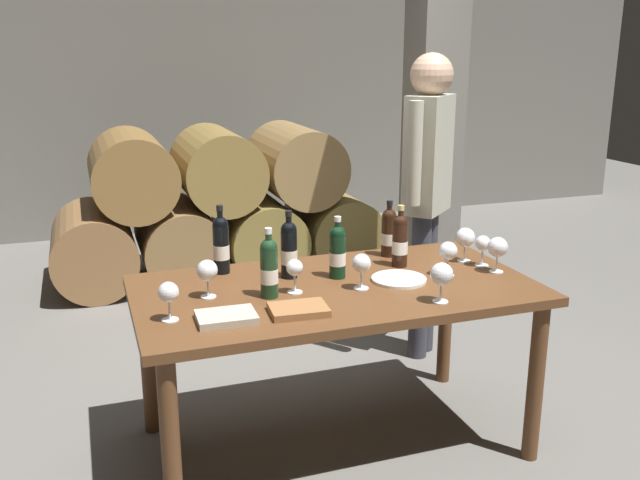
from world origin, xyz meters
name	(u,v)px	position (x,y,z in m)	size (l,w,h in m)	color
ground_plane	(334,443)	(0.00, 0.00, 0.00)	(14.00, 14.00, 0.00)	#66635E
cellar_back_wall	(181,83)	(0.00, 4.20, 1.40)	(10.00, 0.24, 2.80)	slate
barrel_stack	(218,208)	(0.00, 2.60, 0.53)	(2.49, 0.90, 1.15)	olive
stone_pillar	(433,114)	(1.30, 1.60, 1.30)	(0.32, 0.32, 2.60)	slate
dining_table	(335,306)	(0.00, 0.00, 0.67)	(1.70, 0.90, 0.76)	brown
wine_bottle_0	(269,267)	(-0.30, -0.04, 0.89)	(0.07, 0.07, 0.29)	#19381E
wine_bottle_1	(289,249)	(-0.15, 0.17, 0.89)	(0.07, 0.07, 0.30)	black
wine_bottle_2	(337,251)	(0.05, 0.10, 0.88)	(0.07, 0.07, 0.28)	black
wine_bottle_3	(400,240)	(0.38, 0.16, 0.89)	(0.07, 0.07, 0.29)	black
wine_bottle_4	(389,232)	(0.40, 0.33, 0.88)	(0.07, 0.07, 0.28)	black
wine_bottle_5	(221,244)	(-0.42, 0.34, 0.89)	(0.07, 0.07, 0.31)	black
wine_glass_0	(361,264)	(0.09, -0.07, 0.87)	(0.08, 0.08, 0.15)	white
wine_glass_1	(498,248)	(0.75, -0.07, 0.87)	(0.09, 0.09, 0.16)	white
wine_glass_2	(448,252)	(0.52, -0.04, 0.87)	(0.08, 0.08, 0.16)	white
wine_glass_3	(483,244)	(0.74, 0.04, 0.86)	(0.07, 0.07, 0.15)	white
wine_glass_4	(442,275)	(0.33, -0.32, 0.88)	(0.09, 0.09, 0.16)	white
wine_glass_5	(465,238)	(0.70, 0.12, 0.88)	(0.09, 0.09, 0.16)	white
wine_glass_6	(207,271)	(-0.54, 0.04, 0.87)	(0.09, 0.09, 0.16)	white
wine_glass_7	(168,293)	(-0.72, -0.16, 0.87)	(0.08, 0.08, 0.15)	white
wine_glass_8	(295,269)	(-0.19, -0.03, 0.86)	(0.07, 0.07, 0.14)	white
tasting_notebook	(299,310)	(-0.24, -0.25, 0.77)	(0.22, 0.16, 0.03)	#936038
leather_ledger	(226,317)	(-0.52, -0.23, 0.77)	(0.22, 0.16, 0.03)	#B2A893
serving_plate	(399,279)	(0.28, -0.03, 0.77)	(0.24, 0.24, 0.01)	white
sommelier_presenting	(427,178)	(0.82, 0.75, 1.04)	(0.39, 0.36, 1.72)	#383842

